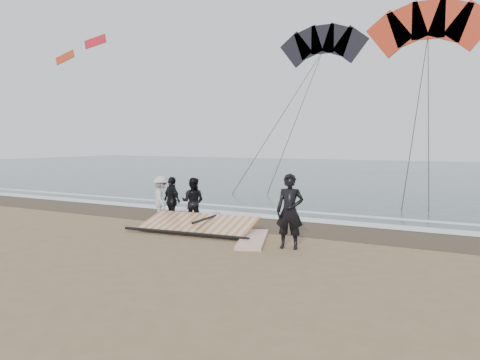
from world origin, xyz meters
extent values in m
plane|color=#8C704C|center=(0.00, 0.00, 0.00)|extent=(120.00, 120.00, 0.00)
cube|color=#233838|center=(0.00, 33.00, 0.01)|extent=(120.00, 54.00, 0.02)
cube|color=#4C3D2B|center=(0.00, 4.50, 0.01)|extent=(120.00, 2.80, 0.01)
cube|color=white|center=(0.00, 5.90, 0.03)|extent=(120.00, 0.90, 0.01)
cube|color=white|center=(0.00, 7.60, 0.03)|extent=(120.00, 0.45, 0.01)
imported|color=black|center=(2.14, 1.59, 0.98)|extent=(0.79, 0.59, 1.96)
cube|color=white|center=(0.88, 1.95, 0.05)|extent=(1.53, 2.56, 0.10)
cube|color=white|center=(-1.86, 4.12, 0.05)|extent=(1.52, 2.32, 0.09)
imported|color=black|center=(-1.94, 3.14, 0.80)|extent=(0.91, 0.80, 1.60)
imported|color=black|center=(-2.64, 2.94, 0.81)|extent=(1.02, 0.74, 1.61)
imported|color=silver|center=(-3.34, 3.24, 0.80)|extent=(1.16, 1.14, 1.60)
cube|color=black|center=(-1.35, 2.87, 0.05)|extent=(2.48, 0.81, 0.09)
cube|color=orange|center=(-1.15, 2.27, 0.30)|extent=(3.67, 1.70, 0.38)
cylinder|color=black|center=(-1.15, 1.49, 0.11)|extent=(4.11, 0.48, 0.09)
cylinder|color=black|center=(-0.85, 2.27, 0.45)|extent=(0.24, 1.78, 0.07)
cylinder|color=#262626|center=(3.51, 13.47, 4.20)|extent=(0.04, 0.04, 11.21)
cylinder|color=#262626|center=(4.02, 13.50, 4.20)|extent=(0.04, 0.04, 11.23)
cylinder|color=#262626|center=(-4.75, 17.31, 4.62)|extent=(0.04, 0.04, 14.56)
cylinder|color=#262626|center=(-3.87, 17.59, 4.62)|extent=(0.04, 0.04, 14.12)
cube|color=red|center=(-38.36, 30.00, 12.68)|extent=(3.13, 0.12, 1.60)
cube|color=red|center=(-31.39, 28.00, 13.46)|extent=(3.10, 0.12, 1.34)
camera|label=1|loc=(6.73, -9.56, 2.78)|focal=35.00mm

